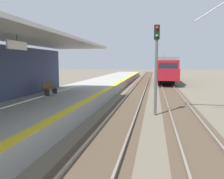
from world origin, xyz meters
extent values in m
cube|color=#999993|center=(-2.50, 16.00, 0.45)|extent=(5.00, 80.00, 0.90)
cube|color=yellow|center=(-0.25, 16.00, 0.90)|extent=(0.50, 80.00, 0.01)
cube|color=white|center=(-2.20, 9.71, 3.82)|extent=(0.08, 1.40, 0.36)
cylinder|color=#333333|center=(-2.20, 9.71, 4.14)|extent=(0.03, 0.03, 0.27)
cube|color=#4C3D2D|center=(1.90, 20.00, 0.00)|extent=(2.34, 120.00, 0.01)
cube|color=slate|center=(1.18, 20.00, 0.08)|extent=(0.08, 120.00, 0.15)
cube|color=slate|center=(2.62, 20.00, 0.08)|extent=(0.08, 120.00, 0.15)
cube|color=#4C3D2D|center=(5.30, 20.00, 0.00)|extent=(2.34, 120.00, 0.01)
cube|color=slate|center=(4.58, 20.00, 0.08)|extent=(0.08, 120.00, 0.15)
cube|color=slate|center=(6.02, 20.00, 0.08)|extent=(0.08, 120.00, 0.15)
cube|color=maroon|center=(5.30, 39.74, 2.07)|extent=(2.90, 18.00, 2.70)
cube|color=slate|center=(5.30, 39.74, 3.64)|extent=(2.67, 18.00, 0.44)
cube|color=black|center=(5.30, 30.72, 2.48)|extent=(2.32, 0.06, 1.21)
cube|color=maroon|center=(5.30, 29.94, 1.60)|extent=(2.78, 1.60, 1.49)
cube|color=black|center=(6.76, 39.74, 2.48)|extent=(0.04, 15.84, 0.86)
cylinder|color=#333333|center=(5.30, 43.34, 4.31)|extent=(0.06, 0.06, 0.90)
cube|color=black|center=(5.30, 33.89, 0.36)|extent=(2.17, 2.20, 0.72)
cube|color=black|center=(5.30, 45.59, 0.36)|extent=(2.17, 2.20, 0.72)
cylinder|color=#4C4C4C|center=(3.71, 14.10, 2.20)|extent=(0.16, 0.16, 4.40)
cube|color=black|center=(3.71, 14.10, 4.80)|extent=(0.32, 0.24, 0.80)
sphere|color=red|center=(3.71, 13.96, 5.02)|extent=(0.16, 0.16, 0.16)
sphere|color=green|center=(3.71, 13.96, 4.58)|extent=(0.16, 0.16, 0.16)
cylinder|color=#9EA3A8|center=(6.93, 14.14, 6.10)|extent=(2.47, 0.07, 1.60)
cube|color=brown|center=(-3.40, 15.15, 1.34)|extent=(0.44, 1.60, 0.06)
cube|color=brown|center=(-3.60, 15.15, 1.58)|extent=(0.06, 1.60, 0.40)
cube|color=#333333|center=(-3.40, 14.55, 1.12)|extent=(0.36, 0.08, 0.44)
cube|color=#333333|center=(-3.40, 15.75, 1.12)|extent=(0.36, 0.08, 0.44)
camera|label=1|loc=(3.62, 0.88, 3.07)|focal=35.92mm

